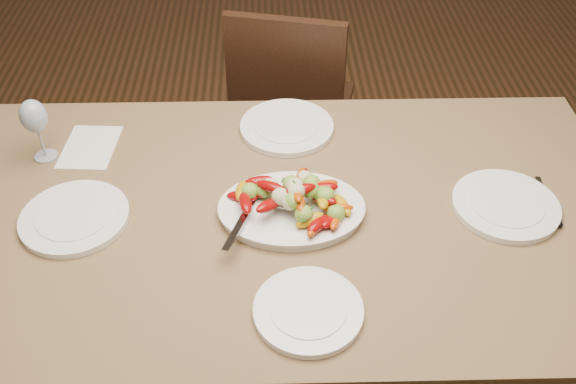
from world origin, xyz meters
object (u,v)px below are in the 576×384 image
Objects in this scene: serving_platter at (291,211)px; plate_near at (308,311)px; plate_right at (506,205)px; plate_far at (287,127)px; chair_far at (295,107)px; dining_table at (288,300)px; plate_left at (75,218)px; wine_glass at (37,128)px.

serving_platter is 1.49× the size of plate_near.
serving_platter is at bearing -179.67° from plate_right.
chair_far is at bearing 84.53° from plate_far.
plate_left reaches higher than dining_table.
plate_far is at bearing 88.50° from dining_table.
plate_far is 0.70m from plate_near.
plate_far is 1.15× the size of plate_near.
plate_far is (0.01, 0.36, 0.39)m from dining_table.
chair_far is at bearing 86.71° from serving_platter.
plate_left is (-0.55, -0.02, 0.39)m from dining_table.
plate_left and plate_near have the same top height.
plate_left and plate_right have the same top height.
serving_platter is at bearing -20.89° from wine_glass.
plate_right is 1.13× the size of plate_near.
plate_far is (-0.57, 0.37, 0.00)m from plate_right.
chair_far is (0.06, 0.90, 0.10)m from dining_table.
dining_table is at bearing 2.13° from plate_left.
plate_left is at bearing -62.58° from wine_glass.
plate_left is 0.98× the size of plate_far.
plate_far reaches higher than dining_table.
plate_far is at bearing 91.89° from plate_near.
serving_platter is at bearing 94.27° from plate_near.
plate_near reaches higher than dining_table.
dining_table is at bearing -19.77° from wine_glass.
plate_right is (0.57, 0.00, -0.00)m from serving_platter.
chair_far is at bearing 40.62° from wine_glass.
dining_table is 6.44× the size of plate_far.
plate_near is 0.94m from wine_glass.
dining_table is 0.91m from chair_far.
serving_platter is 1.32× the size of plate_left.
plate_far is (-0.05, -0.54, 0.29)m from chair_far.
plate_near is at bearing -39.19° from wine_glass.
wine_glass reaches higher than plate_near.
plate_right is at bearing 31.11° from plate_near.
dining_table is 0.52m from plate_near.
plate_left is 0.32m from wine_glass.
chair_far is at bearing 86.11° from dining_table.
serving_platter reaches higher than plate_left.
wine_glass is (-1.27, 0.27, 0.09)m from plate_right.
serving_platter is 0.76m from wine_glass.
plate_near is at bearing 102.47° from chair_far.
plate_right is 1.30m from wine_glass.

